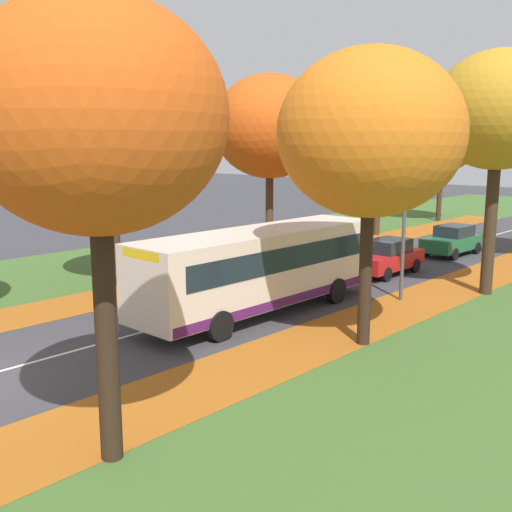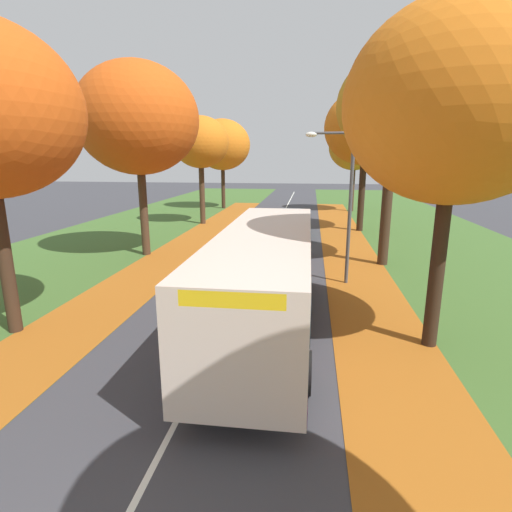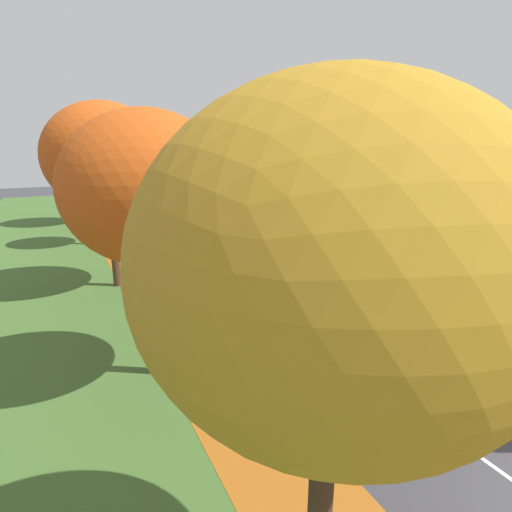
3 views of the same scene
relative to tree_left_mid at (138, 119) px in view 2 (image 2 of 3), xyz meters
name	(u,v)px [view 2 (image 2 of 3)]	position (x,y,z in m)	size (l,w,h in m)	color
grass_verge_left	(102,248)	(-3.12, 1.09, -6.82)	(12.00, 90.00, 0.01)	#3D6028
leaf_litter_left	(133,283)	(1.48, -4.91, -6.81)	(2.80, 60.00, 0.00)	#9E5619
grass_verge_right	(443,259)	(15.28, 1.09, -6.82)	(12.00, 90.00, 0.01)	#3D6028
leaf_litter_right	(365,294)	(10.68, -4.91, -6.81)	(2.80, 60.00, 0.00)	#9E5619
road_centre_line	(263,253)	(6.08, 1.09, -6.82)	(0.12, 80.00, 0.01)	silver
tree_left_mid	(138,119)	(0.00, 0.00, 0.00)	(6.00, 6.00, 9.54)	#422D1E
tree_left_far	(200,143)	(0.28, 10.34, -0.75)	(4.22, 4.22, 8.01)	#422D1E
tree_left_distant	(222,145)	(-0.21, 20.13, -0.61)	(5.44, 5.44, 8.67)	#382619
tree_right_near	(456,105)	(11.88, -8.99, -0.60)	(5.32, 5.32, 8.63)	black
tree_right_mid	(394,107)	(12.05, -0.37, 0.34)	(5.04, 5.04, 9.48)	#382619
tree_right_far	(366,128)	(12.01, 8.81, 0.10)	(5.46, 5.46, 9.41)	black
tree_right_distant	(355,147)	(12.44, 19.58, -0.86)	(4.77, 4.77, 8.13)	#422D1E
streetlamp_right	(342,191)	(9.75, -3.62, -3.08)	(1.89, 0.28, 6.00)	#47474C
bus	(266,274)	(7.31, -8.57, -5.12)	(2.71, 10.41, 2.98)	beige
car_red_lead	(282,243)	(7.20, 0.10, -6.01)	(1.82, 4.22, 1.62)	#B21919
car_green_following	(290,222)	(7.25, 6.80, -6.01)	(1.87, 4.25, 1.62)	#1E6038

